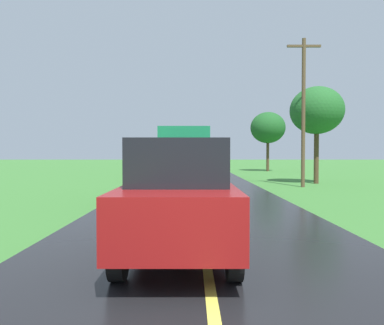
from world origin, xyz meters
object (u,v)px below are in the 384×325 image
banana_truck_far (192,158)px  roadside_tree_near_left (267,128)px  utility_pole_roadside (303,108)px  following_car (179,196)px  banana_truck_near (183,161)px  roadside_tree_mid_right (316,111)px

banana_truck_far → roadside_tree_near_left: 11.79m
utility_pole_roadside → following_car: size_ratio=1.91×
banana_truck_far → following_car: bearing=-90.6°
roadside_tree_near_left → following_car: size_ratio=1.45×
banana_truck_far → utility_pole_roadside: 10.53m
banana_truck_near → roadside_tree_mid_right: roadside_tree_mid_right is taller
utility_pole_roadside → roadside_tree_near_left: (1.75, 16.84, 0.19)m
utility_pole_roadside → roadside_tree_near_left: utility_pole_roadside is taller
utility_pole_roadside → roadside_tree_mid_right: bearing=55.9°
roadside_tree_mid_right → following_car: size_ratio=1.39×
banana_truck_near → roadside_tree_near_left: size_ratio=0.98×
banana_truck_far → utility_pole_roadside: (5.85, -8.32, 2.70)m
utility_pole_roadside → banana_truck_far: bearing=125.1°
roadside_tree_near_left → banana_truck_near: bearing=-110.1°
roadside_tree_near_left → roadside_tree_mid_right: bearing=-91.1°
banana_truck_far → roadside_tree_mid_right: (7.32, -6.15, 2.83)m
banana_truck_near → banana_truck_far: (0.33, 13.16, -0.01)m
banana_truck_near → roadside_tree_near_left: (7.93, 21.68, 2.88)m
roadside_tree_near_left → following_car: 30.77m
banana_truck_far → roadside_tree_mid_right: 9.97m
banana_truck_near → following_car: banana_truck_near is taller
utility_pole_roadside → following_car: (-6.08, -12.73, -3.10)m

